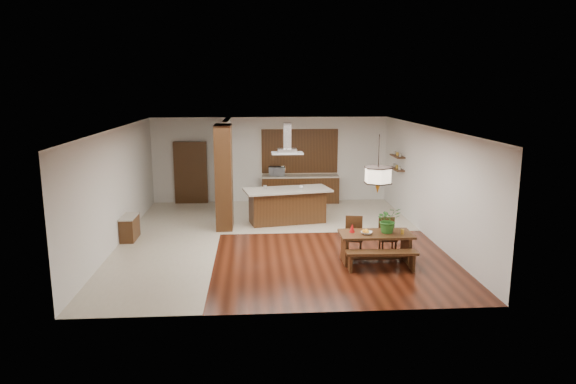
{
  "coord_description": "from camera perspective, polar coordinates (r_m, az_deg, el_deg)",
  "views": [
    {
      "loc": [
        -0.57,
        -12.89,
        3.92
      ],
      "look_at": [
        0.3,
        0.0,
        1.25
      ],
      "focal_mm": 32.0,
      "sensor_mm": 36.0,
      "label": 1
    }
  ],
  "objects": [
    {
      "name": "partition_pier",
      "position": [
        14.33,
        -7.13,
        1.66
      ],
      "size": [
        0.45,
        1.0,
        2.9
      ],
      "primitive_type": "cube",
      "color": "black",
      "rests_on": "ground"
    },
    {
      "name": "dining_bench",
      "position": [
        11.35,
        10.34,
        -7.56
      ],
      "size": [
        1.56,
        0.38,
        0.43
      ],
      "primitive_type": null,
      "rotation": [
        0.0,
        0.0,
        -0.03
      ],
      "color": "black",
      "rests_on": "ground"
    },
    {
      "name": "soffit_band",
      "position": [
        12.94,
        -1.34,
        7.09
      ],
      "size": [
        8.0,
        9.0,
        0.02
      ],
      "primitive_type": "cube",
      "color": "#36180D",
      "rests_on": "room_shell"
    },
    {
      "name": "dining_table",
      "position": [
        11.81,
        9.72,
        -5.34
      ],
      "size": [
        1.63,
        0.83,
        0.68
      ],
      "rotation": [
        0.0,
        0.0,
        -0.01
      ],
      "color": "black",
      "rests_on": "ground"
    },
    {
      "name": "dining_chair_right",
      "position": [
        12.38,
        11.03,
        -4.9
      ],
      "size": [
        0.39,
        0.39,
        0.86
      ],
      "primitive_type": null,
      "rotation": [
        0.0,
        0.0,
        -0.02
      ],
      "color": "black",
      "rests_on": "ground"
    },
    {
      "name": "rear_counter",
      "position": [
        17.5,
        1.36,
        0.33
      ],
      "size": [
        2.6,
        0.62,
        0.95
      ],
      "color": "black",
      "rests_on": "ground"
    },
    {
      "name": "fruit_bowl",
      "position": [
        11.62,
        8.73,
        -4.51
      ],
      "size": [
        0.32,
        0.32,
        0.06
      ],
      "primitive_type": "imported",
      "rotation": [
        0.0,
        0.0,
        -0.31
      ],
      "color": "beige",
      "rests_on": "dining_table"
    },
    {
      "name": "dining_chair_left",
      "position": [
        12.2,
        7.32,
        -4.92
      ],
      "size": [
        0.47,
        0.47,
        0.91
      ],
      "primitive_type": null,
      "rotation": [
        0.0,
        0.0,
        -0.18
      ],
      "color": "black",
      "rests_on": "ground"
    },
    {
      "name": "partition_stub",
      "position": [
        16.4,
        -6.73,
        2.93
      ],
      "size": [
        0.18,
        2.4,
        2.9
      ],
      "primitive_type": "cube",
      "color": "silver",
      "rests_on": "ground"
    },
    {
      "name": "kitchen_island",
      "position": [
        14.93,
        -0.09,
        -1.49
      ],
      "size": [
        2.62,
        1.52,
        1.01
      ],
      "rotation": [
        0.0,
        0.0,
        0.2
      ],
      "color": "black",
      "rests_on": "ground"
    },
    {
      "name": "tile_kitchen",
      "position": [
        15.98,
        2.8,
        -2.51
      ],
      "size": [
        5.5,
        4.0,
        0.01
      ],
      "primitive_type": "cube",
      "color": "beige",
      "rests_on": "ground"
    },
    {
      "name": "hallway_doorway",
      "position": [
        17.66,
        -10.75,
        2.12
      ],
      "size": [
        1.1,
        0.2,
        2.1
      ],
      "primitive_type": "cube",
      "color": "black",
      "rests_on": "ground"
    },
    {
      "name": "napkin_cone",
      "position": [
        11.7,
        7.14,
        -4.0
      ],
      "size": [
        0.14,
        0.14,
        0.2
      ],
      "primitive_type": "cone",
      "rotation": [
        0.0,
        0.0,
        -0.16
      ],
      "color": "#B70D0E",
      "rests_on": "dining_table"
    },
    {
      "name": "island_cup",
      "position": [
        14.78,
        1.47,
        0.53
      ],
      "size": [
        0.13,
        0.13,
        0.1
      ],
      "primitive_type": "imported",
      "rotation": [
        0.0,
        0.0,
        -0.12
      ],
      "color": "white",
      "rests_on": "kitchen_island"
    },
    {
      "name": "kitchen_window",
      "position": [
        17.56,
        1.3,
        4.57
      ],
      "size": [
        2.6,
        0.08,
        1.5
      ],
      "primitive_type": "cube",
      "color": "olive",
      "rests_on": "room_shell"
    },
    {
      "name": "room_shell",
      "position": [
        13.04,
        -1.32,
        3.48
      ],
      "size": [
        9.0,
        9.04,
        2.92
      ],
      "color": "black",
      "rests_on": "ground"
    },
    {
      "name": "microwave",
      "position": [
        17.37,
        -1.23,
        2.33
      ],
      "size": [
        0.57,
        0.41,
        0.3
      ],
      "primitive_type": "imported",
      "rotation": [
        0.0,
        0.0,
        -0.08
      ],
      "color": "silver",
      "rests_on": "rear_counter"
    },
    {
      "name": "shelf_lower",
      "position": [
        16.31,
        12.0,
        2.53
      ],
      "size": [
        0.26,
        0.9,
        0.04
      ],
      "primitive_type": "cube",
      "color": "black",
      "rests_on": "room_shell"
    },
    {
      "name": "gold_ornament",
      "position": [
        11.78,
        12.59,
        -4.3
      ],
      "size": [
        0.09,
        0.09,
        0.11
      ],
      "primitive_type": "cylinder",
      "rotation": [
        0.0,
        0.0,
        -0.21
      ],
      "color": "gold",
      "rests_on": "dining_table"
    },
    {
      "name": "foliage_plant",
      "position": [
        11.75,
        11.08,
        -3.06
      ],
      "size": [
        0.59,
        0.53,
        0.59
      ],
      "primitive_type": "imported",
      "rotation": [
        0.0,
        0.0,
        0.13
      ],
      "color": "#2B6722",
      "rests_on": "dining_table"
    },
    {
      "name": "tile_hallway",
      "position": [
        13.65,
        -12.94,
        -5.3
      ],
      "size": [
        2.5,
        9.0,
        0.01
      ],
      "primitive_type": "cube",
      "color": "beige",
      "rests_on": "ground"
    },
    {
      "name": "range_hood",
      "position": [
        14.61,
        -0.09,
        5.96
      ],
      "size": [
        0.9,
        0.55,
        0.87
      ],
      "primitive_type": null,
      "color": "silver",
      "rests_on": "room_shell"
    },
    {
      "name": "shelf_upper",
      "position": [
        16.25,
        12.06,
        3.92
      ],
      "size": [
        0.26,
        0.9,
        0.04
      ],
      "primitive_type": "cube",
      "color": "black",
      "rests_on": "room_shell"
    },
    {
      "name": "pendant_lantern",
      "position": [
        11.42,
        10.02,
        3.07
      ],
      "size": [
        0.64,
        0.64,
        1.31
      ],
      "primitive_type": null,
      "color": "beige",
      "rests_on": "room_shell"
    },
    {
      "name": "hallway_console",
      "position": [
        13.96,
        -17.18,
        -3.83
      ],
      "size": [
        0.37,
        0.88,
        0.63
      ],
      "primitive_type": "cube",
      "color": "black",
      "rests_on": "ground"
    }
  ]
}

